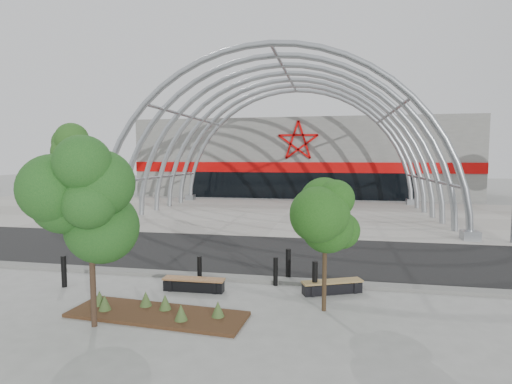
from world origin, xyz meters
TOP-DOWN VIEW (x-y plane):
  - ground at (0.00, 0.00)m, footprint 140.00×140.00m
  - road at (0.00, 3.50)m, footprint 140.00×7.00m
  - forecourt at (0.00, 15.50)m, footprint 60.00×17.00m
  - kerb at (0.00, -0.25)m, footprint 60.00×0.50m
  - arena_building at (0.00, 33.45)m, footprint 34.00×15.24m
  - vault_canopy at (0.00, 15.50)m, footprint 20.80×15.80m
  - planting_bed at (-1.23, -3.60)m, footprint 4.76×1.77m
  - street_tree_0 at (-2.41, -4.50)m, footprint 1.89×1.89m
  - street_tree_1 at (3.09, -2.44)m, footprint 1.48×1.48m
  - bench_0 at (-0.89, -1.58)m, footprint 1.92×0.46m
  - bench_1 at (3.31, -1.01)m, footprint 1.89×1.12m
  - bollard_0 at (-5.08, -1.99)m, footprint 0.16×0.16m
  - bollard_1 at (-0.92, -0.95)m, footprint 0.15×0.15m
  - bollard_2 at (1.85, 0.03)m, footprint 0.17×0.17m
  - bollard_3 at (1.51, -0.58)m, footprint 0.15×0.15m
  - bollard_4 at (2.79, -1.23)m, footprint 0.16×0.16m
  - bg_tree_0 at (-20.00, 20.00)m, footprint 3.00×3.00m

SIDE VIEW (x-z plane):
  - ground at x=0.00m, z-range 0.00..0.00m
  - road at x=0.00m, z-range 0.00..0.02m
  - vault_canopy at x=0.00m, z-range -10.16..10.20m
  - forecourt at x=0.00m, z-range 0.00..0.04m
  - kerb at x=0.00m, z-range 0.00..0.12m
  - planting_bed at x=-1.23m, z-range -0.13..0.36m
  - bench_1 at x=3.31m, z-range -0.01..0.39m
  - bench_0 at x=-0.89m, z-range -0.01..0.40m
  - bollard_3 at x=1.51m, z-range 0.00..0.91m
  - bollard_1 at x=-0.92m, z-range 0.00..0.93m
  - bollard_0 at x=-5.08m, z-range 0.00..1.01m
  - bollard_4 at x=2.79m, z-range 0.00..1.01m
  - bollard_2 at x=1.85m, z-range 0.00..1.06m
  - street_tree_1 at x=3.09m, z-range 0.77..4.27m
  - street_tree_0 at x=-2.41m, z-range 0.94..5.26m
  - arena_building at x=0.00m, z-range -0.01..7.99m
  - bg_tree_0 at x=-20.00m, z-range 1.41..7.86m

